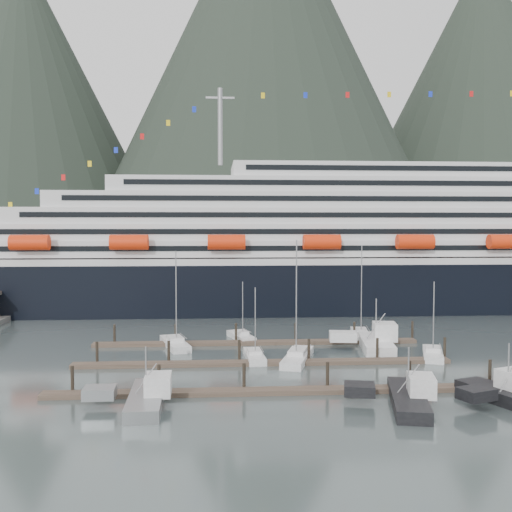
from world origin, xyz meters
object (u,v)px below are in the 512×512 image
at_px(sailboat_f, 241,337).
at_px(sailboat_h, 433,354).
at_px(sailboat_g, 360,335).
at_px(trawler_a, 145,397).
at_px(sailboat_d, 298,358).
at_px(trawler_d, 507,395).
at_px(trawler_e, 375,342).
at_px(sailboat_c, 255,357).
at_px(sailboat_e, 175,344).
at_px(cruise_ship, 406,251).
at_px(trawler_c, 407,397).

height_order(sailboat_f, sailboat_h, sailboat_h).
distance_m(sailboat_g, trawler_a, 44.68).
bearing_deg(sailboat_d, trawler_d, -120.22).
height_order(sailboat_f, trawler_e, sailboat_f).
xyz_separation_m(sailboat_g, trawler_e, (-0.02, -8.62, 0.56)).
height_order(sailboat_h, trawler_d, sailboat_h).
bearing_deg(trawler_e, sailboat_c, 114.90).
height_order(sailboat_e, trawler_a, sailboat_e).
bearing_deg(cruise_ship, sailboat_g, -117.72).
xyz_separation_m(trawler_a, trawler_e, (29.60, 24.82, 0.14)).
distance_m(cruise_ship, sailboat_h, 52.03).
bearing_deg(sailboat_g, trawler_e, -171.44).
relative_size(sailboat_f, trawler_d, 0.81).
bearing_deg(trawler_a, cruise_ship, -36.84).
distance_m(sailboat_h, trawler_c, 23.06).
xyz_separation_m(cruise_ship, sailboat_e, (-46.97, -40.14, -11.61)).
bearing_deg(trawler_e, sailboat_g, 7.57).
xyz_separation_m(sailboat_c, sailboat_e, (-11.01, 8.87, 0.05)).
bearing_deg(cruise_ship, sailboat_h, -103.72).
xyz_separation_m(sailboat_e, trawler_a, (-1.03, -28.26, 0.42)).
relative_size(cruise_ship, trawler_a, 17.74).
height_order(sailboat_c, trawler_e, sailboat_c).
bearing_deg(sailboat_c, trawler_a, 145.20).
distance_m(cruise_ship, sailboat_c, 61.89).
xyz_separation_m(sailboat_d, sailboat_g, (12.04, 15.31, -0.01)).
bearing_deg(sailboat_g, sailboat_h, -147.39).
relative_size(trawler_a, trawler_c, 0.92).
relative_size(sailboat_f, trawler_c, 0.73).
distance_m(sailboat_c, sailboat_f, 14.11).
distance_m(sailboat_c, trawler_a, 22.83).
bearing_deg(sailboat_c, sailboat_g, -54.34).
height_order(sailboat_d, trawler_d, sailboat_d).
bearing_deg(sailboat_h, cruise_ship, 4.36).
distance_m(sailboat_d, trawler_d, 26.89).
distance_m(sailboat_f, trawler_d, 43.05).
bearing_deg(trawler_a, sailboat_g, -43.32).
bearing_deg(sailboat_g, sailboat_e, 109.00).
bearing_deg(sailboat_e, cruise_ship, -65.17).
xyz_separation_m(sailboat_d, sailboat_h, (18.38, 1.00, -0.04)).
distance_m(sailboat_d, sailboat_e, 19.40).
xyz_separation_m(sailboat_e, sailboat_h, (34.94, -9.12, -0.03)).
bearing_deg(trawler_c, sailboat_h, -14.06).
bearing_deg(trawler_e, trawler_a, 137.71).
distance_m(sailboat_h, trawler_d, 20.73).
relative_size(sailboat_e, trawler_c, 1.13).
bearing_deg(trawler_d, trawler_c, 67.91).
height_order(sailboat_c, trawler_c, sailboat_c).
bearing_deg(trawler_c, sailboat_e, 52.02).
height_order(trawler_d, trawler_e, trawler_e).
xyz_separation_m(cruise_ship, sailboat_d, (-30.41, -50.26, -11.60)).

